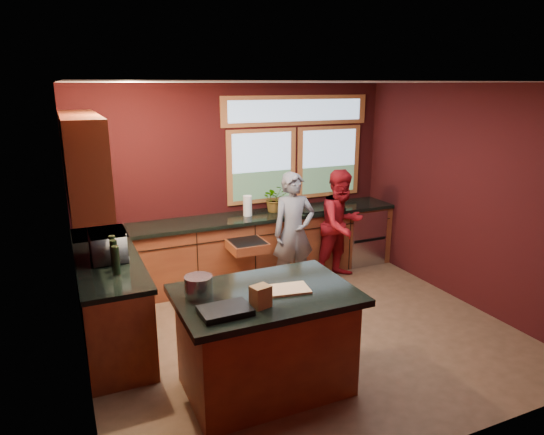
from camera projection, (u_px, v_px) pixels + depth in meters
floor at (303, 332)px, 5.43m from camera, size 4.50×4.50×0.00m
room_shell at (240, 173)px, 5.00m from camera, size 4.52×4.02×2.71m
back_counter at (260, 246)px, 6.87m from camera, size 4.50×0.64×0.93m
left_counter at (109, 294)px, 5.28m from camera, size 0.64×2.30×0.93m
island at (266, 340)px, 4.32m from camera, size 1.55×1.05×0.95m
person_grey at (294, 232)px, 6.38m from camera, size 0.61×0.43×1.59m
person_red at (341, 225)px, 6.78m from camera, size 0.86×0.73×1.56m
microwave at (108, 245)px, 5.01m from camera, size 0.36×0.52×0.29m
potted_plant at (275, 198)px, 6.84m from camera, size 0.35×0.31×0.39m
paper_towel at (248, 206)px, 6.64m from camera, size 0.12×0.12×0.28m
cutting_board at (289, 289)px, 4.22m from camera, size 0.38×0.30×0.02m
stock_pot at (199, 286)px, 4.08m from camera, size 0.24×0.24×0.18m
paper_bag at (261, 296)px, 3.89m from camera, size 0.18×0.15×0.18m
black_tray at (225, 311)px, 3.79m from camera, size 0.41×0.29×0.05m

